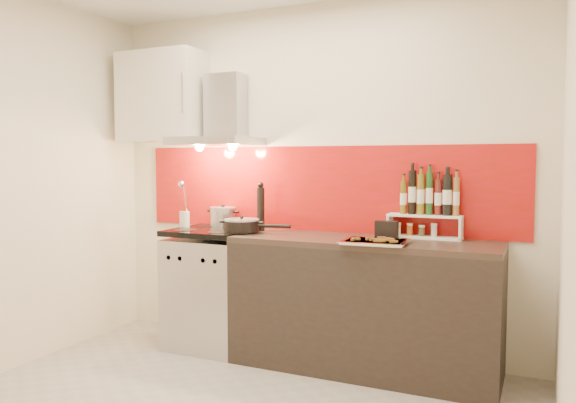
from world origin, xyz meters
The scene contains 14 objects.
back_wall centered at (0.00, 1.40, 1.30)m, with size 3.40×0.02×2.60m, color silver.
right_wall centered at (1.70, 0.00, 1.30)m, with size 0.02×2.80×2.60m, color silver.
backsplash centered at (0.05, 1.39, 1.22)m, with size 3.00×0.02×0.64m, color maroon.
range_stove centered at (-0.70, 1.10, 0.44)m, with size 0.60×0.60×0.91m.
counter centered at (0.50, 1.10, 0.45)m, with size 1.80×0.60×0.90m.
range_hood centered at (-0.70, 1.24, 1.74)m, with size 0.62×0.50×0.61m.
upper_cabinet centered at (-1.25, 1.22, 1.95)m, with size 0.70×0.35×0.72m, color beige.
stock_pot centered at (-0.72, 1.28, 0.99)m, with size 0.21×0.21×0.18m.
saute_pan centered at (-0.41, 1.05, 0.96)m, with size 0.50×0.26×0.12m.
utensil_jar centered at (-0.98, 1.12, 1.01)m, with size 0.08×0.12×0.38m.
pepper_mill centered at (-0.35, 1.22, 1.08)m, with size 0.06×0.06×0.37m.
step_shelf centered at (0.88, 1.30, 1.11)m, with size 0.50×0.14×0.46m.
caddy_box centered at (0.64, 1.16, 0.96)m, with size 0.15×0.06×0.13m, color black.
baking_tray centered at (0.63, 0.91, 0.92)m, with size 0.43×0.35×0.03m.
Camera 1 is at (1.60, -2.55, 1.42)m, focal length 35.00 mm.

